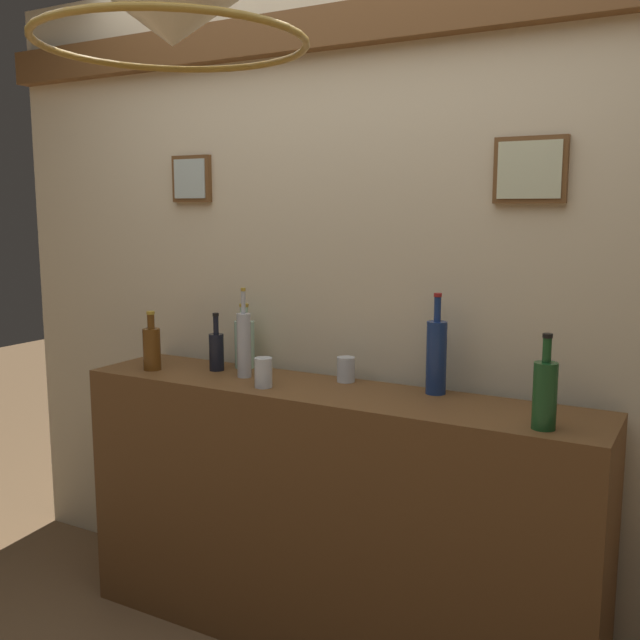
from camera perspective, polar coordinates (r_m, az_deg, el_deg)
panelled_rear_partition at (r=2.68m, az=3.31°, el=2.96°), size 3.41×0.15×2.46m
bar_shelf_unit at (r=2.67m, az=0.54°, el=-15.44°), size 1.90×0.38×0.95m
liquor_bottle_vermouth at (r=2.84m, az=-6.00°, el=-1.79°), size 0.08×0.08×0.25m
liquor_bottle_brandy at (r=2.81m, az=-8.21°, el=-2.37°), size 0.06×0.06×0.22m
liquor_bottle_bourbon at (r=2.86m, az=-13.19°, el=-2.12°), size 0.07×0.07×0.23m
liquor_bottle_sherry at (r=2.68m, az=-6.04°, el=-1.89°), size 0.05×0.05×0.33m
liquor_bottle_rum at (r=2.45m, az=9.21°, el=-2.80°), size 0.07×0.07×0.34m
liquor_bottle_scotch at (r=2.14m, az=17.39°, el=-5.56°), size 0.07×0.07×0.28m
glass_tumbler_rocks at (r=2.53m, az=-4.51°, el=-4.17°), size 0.06×0.06×0.11m
glass_tumbler_highball at (r=2.61m, az=2.07°, el=-3.93°), size 0.07×0.07×0.09m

